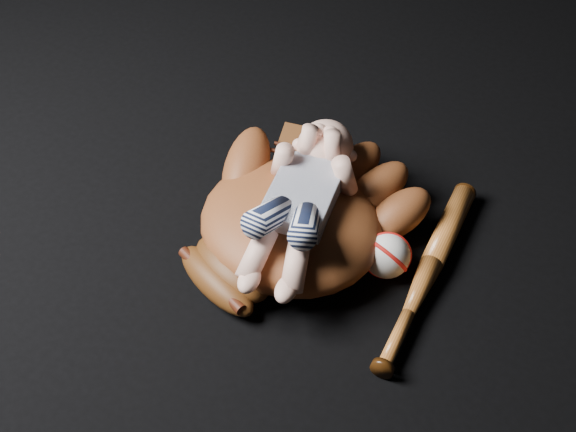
# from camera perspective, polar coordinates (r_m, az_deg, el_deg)

# --- Properties ---
(baseball_glove) EXTENTS (0.53, 0.57, 0.15)m
(baseball_glove) POSITION_cam_1_polar(r_m,az_deg,el_deg) (1.38, 0.19, -0.13)
(baseball_glove) COLOR #612D14
(baseball_glove) RESTS_ON ground
(newborn_baby) EXTENTS (0.26, 0.41, 0.15)m
(newborn_baby) POSITION_cam_1_polar(r_m,az_deg,el_deg) (1.32, 0.68, 0.96)
(newborn_baby) COLOR #EFB29A
(newborn_baby) RESTS_ON baseball_glove
(baseball_bat) EXTENTS (0.09, 0.44, 0.04)m
(baseball_bat) POSITION_cam_1_polar(r_m,az_deg,el_deg) (1.38, 9.84, -4.07)
(baseball_bat) COLOR #A85920
(baseball_bat) RESTS_ON ground
(baseball) EXTENTS (0.09, 0.09, 0.08)m
(baseball) POSITION_cam_1_polar(r_m,az_deg,el_deg) (1.37, 7.06, -2.80)
(baseball) COLOR white
(baseball) RESTS_ON ground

